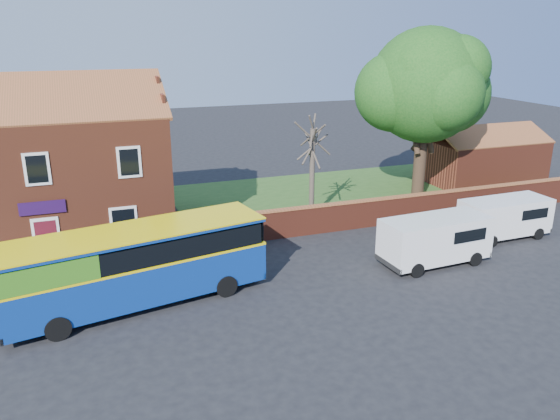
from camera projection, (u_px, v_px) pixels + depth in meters
name	position (u px, v px, depth m)	size (l,w,h in m)	color
ground	(236.00, 312.00, 21.30)	(120.00, 120.00, 0.00)	black
pavement	(49.00, 277.00, 24.17)	(18.00, 3.50, 0.12)	gray
kerb	(47.00, 294.00, 22.60)	(18.00, 0.15, 0.14)	slate
grass_strip	(370.00, 192.00, 37.09)	(26.00, 12.00, 0.04)	#426B28
shop_building	(44.00, 174.00, 28.25)	(12.30, 8.13, 10.50)	brown
boundary_wall	(421.00, 206.00, 31.48)	(22.00, 0.38, 1.60)	maroon
outbuilding	(481.00, 159.00, 39.48)	(8.20, 5.06, 4.17)	maroon
bus	(128.00, 265.00, 21.29)	(10.62, 4.53, 3.14)	navy
van_near	(435.00, 238.00, 25.40)	(5.23, 2.35, 2.25)	white
van_far	(505.00, 216.00, 28.69)	(4.82, 2.08, 2.10)	white
large_tree	(425.00, 89.00, 33.52)	(8.84, 6.99, 10.78)	black
bare_tree	(312.00, 169.00, 31.08)	(2.16, 2.57, 5.76)	#4C4238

